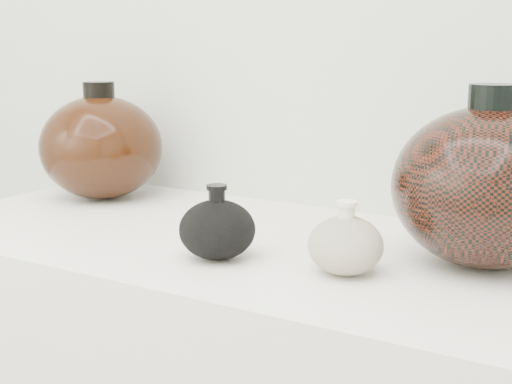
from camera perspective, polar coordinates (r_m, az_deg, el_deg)
The scene contains 4 objects.
black_gourd_vase at distance 0.97m, azimuth -3.12°, elevation -2.97°, with size 0.13×0.13×0.10m.
cream_gourd_vase at distance 0.92m, azimuth 7.18°, elevation -4.20°, with size 0.12×0.12×0.10m.
left_round_pot at distance 1.38m, azimuth -12.28°, elevation 3.56°, with size 0.30×0.30×0.22m.
right_round_pot at distance 0.98m, azimuth 18.04°, elevation 0.44°, with size 0.30×0.30×0.24m.
Camera 1 is at (0.50, 0.07, 1.19)m, focal length 50.00 mm.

